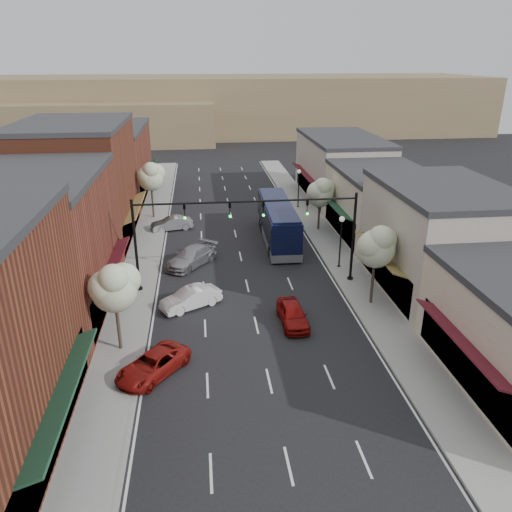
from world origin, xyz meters
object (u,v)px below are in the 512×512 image
object	(u,v)px
tree_right_far	(321,192)
parked_car_e	(172,224)
signal_mast_left	(168,231)
parked_car_a	(153,365)
tree_left_far	(151,176)
lamp_post_far	(299,182)
signal_mast_right	(323,225)
parked_car_c	(191,257)
red_hatchback	(293,314)
tree_left_near	(114,286)
lamp_post_near	(341,234)
tree_right_near	(377,245)
parked_car_b	(191,298)
coach_bus	(278,221)

from	to	relation	value
tree_right_far	parked_car_e	bearing A→B (deg)	172.57
signal_mast_left	parked_car_a	xyz separation A→B (m)	(-0.58, -10.69, -3.99)
parked_car_e	tree_left_far	bearing A→B (deg)	-168.11
lamp_post_far	signal_mast_right	bearing A→B (deg)	-96.22
tree_left_far	parked_car_a	size ratio (longest dim) A/B	1.36
tree_left_far	parked_car_a	bearing A→B (deg)	-85.90
signal_mast_left	tree_left_far	size ratio (longest dim) A/B	1.34
lamp_post_far	parked_car_c	world-z (taller)	lamp_post_far
red_hatchback	parked_car_c	bearing A→B (deg)	120.05
tree_right_far	tree_left_far	distance (m)	17.66
signal_mast_left	parked_car_c	world-z (taller)	signal_mast_left
tree_right_far	tree_left_near	size ratio (longest dim) A/B	0.95
lamp_post_near	parked_car_a	size ratio (longest dim) A/B	0.98
parked_car_c	tree_right_far	bearing A→B (deg)	68.77
tree_left_near	lamp_post_far	distance (m)	32.35
signal_mast_right	tree_right_near	world-z (taller)	signal_mast_right
lamp_post_near	red_hatchback	distance (m)	10.40
tree_right_near	tree_left_near	xyz separation A→B (m)	(-16.60, -4.00, -0.23)
tree_left_far	lamp_post_far	world-z (taller)	tree_left_far
parked_car_c	parked_car_e	xyz separation A→B (m)	(-2.00, 9.34, -0.08)
lamp_post_far	parked_car_b	world-z (taller)	lamp_post_far
coach_bus	parked_car_b	distance (m)	14.94
tree_right_far	tree_left_near	xyz separation A→B (m)	(-16.60, -20.00, 0.23)
lamp_post_far	parked_car_e	size ratio (longest dim) A/B	1.09
tree_left_far	coach_bus	distance (m)	14.95
lamp_post_far	parked_car_e	distance (m)	15.47
tree_right_near	parked_car_b	size ratio (longest dim) A/B	1.40
tree_left_far	lamp_post_near	bearing A→B (deg)	-43.89
coach_bus	parked_car_c	bearing A→B (deg)	-146.48
tree_right_near	lamp_post_far	size ratio (longest dim) A/B	1.34
parked_car_b	tree_left_near	bearing A→B (deg)	-68.35
signal_mast_left	red_hatchback	world-z (taller)	signal_mast_left
tree_left_far	parked_car_e	xyz separation A→B (m)	(2.05, -4.10, -3.93)
red_hatchback	parked_car_e	world-z (taller)	red_hatchback
signal_mast_right	parked_car_c	distance (m)	11.47
tree_left_far	lamp_post_near	size ratio (longest dim) A/B	1.38
signal_mast_left	parked_car_e	xyz separation A→B (m)	(-0.58, 13.84, -3.95)
tree_left_near	lamp_post_far	xyz separation A→B (m)	(16.05, 28.06, -1.22)
tree_right_near	tree_left_far	bearing A→B (deg)	127.04
lamp_post_far	coach_bus	distance (m)	11.25
lamp_post_far	parked_car_b	xyz separation A→B (m)	(-12.00, -23.02, -2.30)
parked_car_b	parked_car_c	xyz separation A→B (m)	(0.00, 7.52, 0.05)
parked_car_e	lamp_post_far	bearing A→B (deg)	99.05
lamp_post_far	tree_right_far	bearing A→B (deg)	-86.12
red_hatchback	tree_right_far	bearing A→B (deg)	69.81
tree_left_near	red_hatchback	xyz separation A→B (m)	(10.61, 1.99, -3.52)
signal_mast_right	parked_car_c	xyz separation A→B (m)	(-9.82, 4.50, -3.87)
red_hatchback	parked_car_b	bearing A→B (deg)	153.31
tree_left_near	tree_left_far	bearing A→B (deg)	90.00
parked_car_e	parked_car_c	bearing A→B (deg)	-2.61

